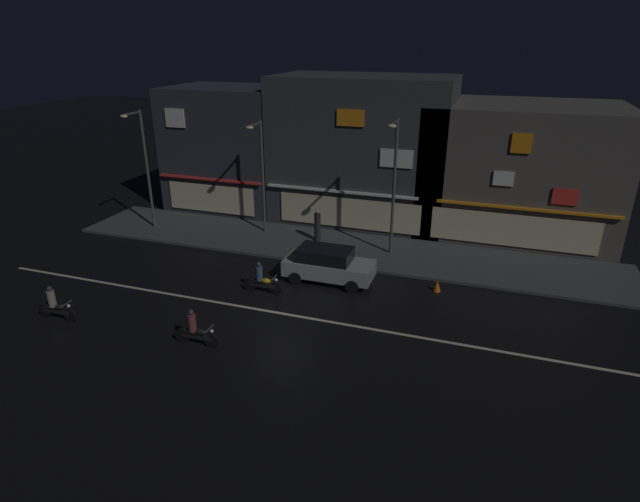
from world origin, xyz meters
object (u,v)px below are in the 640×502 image
object	(u,v)px
traffic_cone	(437,286)
pedestrian_on_sidewalk	(317,226)
parked_car_near_kerb	(328,264)
streetlamp_west	(144,161)
motorcycle_opposite_lane	(195,330)
motorcycle_lead	(261,280)
streetlamp_east	(394,178)
streetlamp_mid	(261,168)
motorcycle_following	(55,306)

from	to	relation	value
traffic_cone	pedestrian_on_sidewalk	bearing A→B (deg)	151.23
parked_car_near_kerb	streetlamp_west	bearing A→B (deg)	165.04
motorcycle_opposite_lane	traffic_cone	bearing A→B (deg)	-143.92
streetlamp_west	traffic_cone	distance (m)	18.31
traffic_cone	streetlamp_west	bearing A→B (deg)	171.13
motorcycle_lead	motorcycle_opposite_lane	xyz separation A→B (m)	(-0.54, -4.87, 0.00)
streetlamp_west	streetlamp_east	distance (m)	14.71
motorcycle_lead	streetlamp_mid	bearing A→B (deg)	119.19
streetlamp_west	pedestrian_on_sidewalk	size ratio (longest dim) A/B	3.80
pedestrian_on_sidewalk	parked_car_near_kerb	size ratio (longest dim) A/B	0.43
pedestrian_on_sidewalk	motorcycle_following	size ratio (longest dim) A/B	0.98
streetlamp_east	parked_car_near_kerb	distance (m)	5.71
motorcycle_following	parked_car_near_kerb	bearing A→B (deg)	-138.85
streetlamp_west	streetlamp_east	xyz separation A→B (m)	(14.70, 0.59, 0.07)
parked_car_near_kerb	motorcycle_opposite_lane	xyz separation A→B (m)	(-3.07, -7.04, -0.24)
streetlamp_west	streetlamp_mid	bearing A→B (deg)	12.26
streetlamp_east	motorcycle_following	world-z (taller)	streetlamp_east
motorcycle_lead	motorcycle_opposite_lane	bearing A→B (deg)	-91.12
pedestrian_on_sidewalk	streetlamp_east	bearing A→B (deg)	163.72
pedestrian_on_sidewalk	motorcycle_lead	bearing A→B (deg)	79.02
motorcycle_following	streetlamp_west	bearing A→B (deg)	-70.78
streetlamp_west	parked_car_near_kerb	xyz separation A→B (m)	(12.46, -3.33, -3.43)
motorcycle_lead	motorcycle_following	xyz separation A→B (m)	(-7.14, -5.04, 0.00)
streetlamp_west	traffic_cone	size ratio (longest dim) A/B	12.81
streetlamp_mid	parked_car_near_kerb	bearing A→B (deg)	-40.48
streetlamp_east	parked_car_near_kerb	world-z (taller)	streetlamp_east
streetlamp_east	parked_car_near_kerb	size ratio (longest dim) A/B	1.67
streetlamp_mid	streetlamp_east	xyz separation A→B (m)	(7.88, -0.89, 0.32)
pedestrian_on_sidewalk	motorcycle_following	bearing A→B (deg)	49.87
motorcycle_opposite_lane	traffic_cone	size ratio (longest dim) A/B	3.45
streetlamp_east	motorcycle_following	distance (m)	16.73
streetlamp_east	streetlamp_west	bearing A→B (deg)	-177.71
streetlamp_east	motorcycle_lead	size ratio (longest dim) A/B	3.78
streetlamp_west	motorcycle_lead	bearing A→B (deg)	-29.01
streetlamp_mid	traffic_cone	world-z (taller)	streetlamp_mid
streetlamp_east	traffic_cone	world-z (taller)	streetlamp_east
streetlamp_east	motorcycle_lead	distance (m)	8.60
streetlamp_mid	motorcycle_following	xyz separation A→B (m)	(-4.03, -12.03, -3.42)
motorcycle_following	traffic_cone	distance (m)	16.78
streetlamp_east	parked_car_near_kerb	xyz separation A→B (m)	(-2.24, -3.92, -3.50)
streetlamp_east	pedestrian_on_sidewalk	distance (m)	5.55
pedestrian_on_sidewalk	motorcycle_following	world-z (taller)	pedestrian_on_sidewalk
streetlamp_west	motorcycle_lead	world-z (taller)	streetlamp_west
parked_car_near_kerb	motorcycle_following	xyz separation A→B (m)	(-9.67, -7.22, -0.24)
motorcycle_lead	motorcycle_following	distance (m)	8.74
streetlamp_west	motorcycle_following	size ratio (longest dim) A/B	3.71
motorcycle_lead	parked_car_near_kerb	bearing A→B (deg)	45.94
streetlamp_mid	motorcycle_opposite_lane	world-z (taller)	streetlamp_mid
motorcycle_lead	motorcycle_following	size ratio (longest dim) A/B	1.00
motorcycle_following	streetlamp_east	bearing A→B (deg)	-132.52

